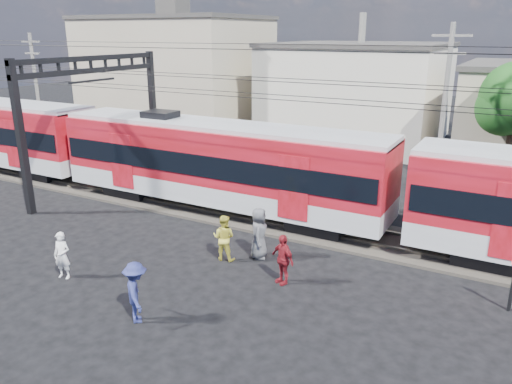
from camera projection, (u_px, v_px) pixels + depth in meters
ground at (150, 300)px, 15.74m from camera, size 120.00×120.00×0.00m
track_bed at (267, 219)px, 22.40m from camera, size 70.00×3.40×0.12m
rail_near at (259, 221)px, 21.74m from camera, size 70.00×0.12×0.12m
rail_far at (274, 211)px, 22.99m from camera, size 70.00×0.12×0.12m
commuter_train at (222, 162)px, 22.75m from camera, size 50.30×3.08×4.17m
catenary at (113, 93)px, 24.79m from camera, size 70.00×9.30×7.52m
building_west at (176, 74)px, 42.11m from camera, size 14.28×10.20×9.30m
building_midwest at (358, 92)px, 38.08m from camera, size 12.24×12.24×7.30m
utility_pole_mid at (444, 108)px, 24.13m from camera, size 1.80×0.24×8.50m
utility_pole_west at (36, 86)px, 36.16m from camera, size 1.80×0.24×8.00m
pedestrian_a at (62, 255)px, 16.93m from camera, size 0.67×0.51×1.65m
pedestrian_b at (224, 238)px, 18.29m from camera, size 0.94×0.79×1.74m
pedestrian_c at (136, 292)px, 14.34m from camera, size 1.34×1.32×1.85m
pedestrian_d at (283, 259)px, 16.56m from camera, size 1.11×0.82×1.74m
pedestrian_e at (259, 233)px, 18.42m from camera, size 0.93×1.11×1.95m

